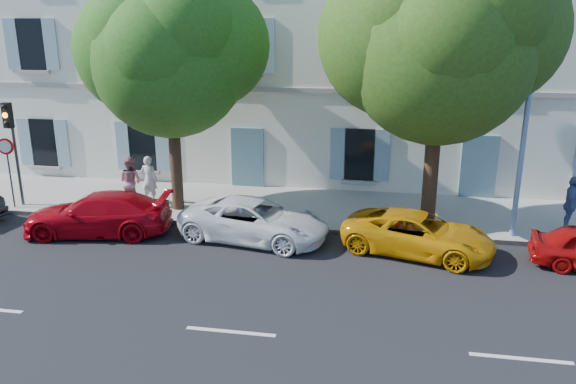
% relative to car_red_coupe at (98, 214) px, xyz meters
% --- Properties ---
extents(ground, '(90.00, 90.00, 0.00)m').
position_rel_car_red_coupe_xyz_m(ground, '(5.69, -1.02, -0.66)').
color(ground, black).
extents(sidewalk, '(36.00, 4.50, 0.15)m').
position_rel_car_red_coupe_xyz_m(sidewalk, '(5.69, 3.43, -0.59)').
color(sidewalk, '#A09E96').
rests_on(sidewalk, ground).
extents(kerb, '(36.00, 0.16, 0.16)m').
position_rel_car_red_coupe_xyz_m(kerb, '(5.69, 1.26, -0.58)').
color(kerb, '#9E998E').
rests_on(kerb, ground).
extents(building, '(28.00, 7.00, 12.00)m').
position_rel_car_red_coupe_xyz_m(building, '(5.69, 9.18, 5.34)').
color(building, white).
rests_on(building, ground).
extents(car_red_coupe, '(4.80, 2.55, 1.32)m').
position_rel_car_red_coupe_xyz_m(car_red_coupe, '(0.00, 0.00, 0.00)').
color(car_red_coupe, '#A6040F').
rests_on(car_red_coupe, ground).
extents(car_white_coupe, '(4.87, 2.87, 1.27)m').
position_rel_car_red_coupe_xyz_m(car_white_coupe, '(4.99, 0.35, -0.03)').
color(car_white_coupe, white).
rests_on(car_white_coupe, ground).
extents(car_yellow_supercar, '(4.70, 3.10, 1.20)m').
position_rel_car_red_coupe_xyz_m(car_yellow_supercar, '(9.89, 0.11, -0.06)').
color(car_yellow_supercar, orange).
rests_on(car_yellow_supercar, ground).
extents(tree_left, '(5.12, 5.12, 7.94)m').
position_rel_car_red_coupe_xyz_m(tree_left, '(1.73, 2.44, 4.60)').
color(tree_left, '#3A2819').
rests_on(tree_left, sidewalk).
extents(tree_right, '(5.60, 5.60, 8.63)m').
position_rel_car_red_coupe_xyz_m(tree_right, '(10.26, 1.85, 5.03)').
color(tree_right, '#3A2819').
rests_on(tree_right, sidewalk).
extents(traffic_light, '(0.31, 0.42, 3.69)m').
position_rel_car_red_coupe_xyz_m(traffic_light, '(-3.94, 1.77, 2.16)').
color(traffic_light, '#383A3D').
rests_on(traffic_light, sidewalk).
extents(road_sign, '(0.57, 0.12, 2.49)m').
position_rel_car_red_coupe_xyz_m(road_sign, '(-4.06, 1.55, 1.28)').
color(road_sign, '#383A3D').
rests_on(road_sign, sidewalk).
extents(street_lamp, '(0.28, 1.68, 7.88)m').
position_rel_car_red_coupe_xyz_m(street_lamp, '(12.81, 1.52, 3.95)').
color(street_lamp, '#7293BF').
rests_on(street_lamp, sidewalk).
extents(pedestrian_a, '(0.66, 0.46, 1.73)m').
position_rel_car_red_coupe_xyz_m(pedestrian_a, '(0.48, 2.93, 0.35)').
color(pedestrian_a, silver).
rests_on(pedestrian_a, sidewalk).
extents(pedestrian_b, '(1.00, 0.85, 1.79)m').
position_rel_car_red_coupe_xyz_m(pedestrian_b, '(-0.01, 2.44, 0.39)').
color(pedestrian_b, '#AB6D74').
rests_on(pedestrian_b, sidewalk).
extents(pedestrian_c, '(0.67, 1.12, 1.79)m').
position_rel_car_red_coupe_xyz_m(pedestrian_c, '(14.58, 2.31, 0.38)').
color(pedestrian_c, '#506293').
rests_on(pedestrian_c, sidewalk).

